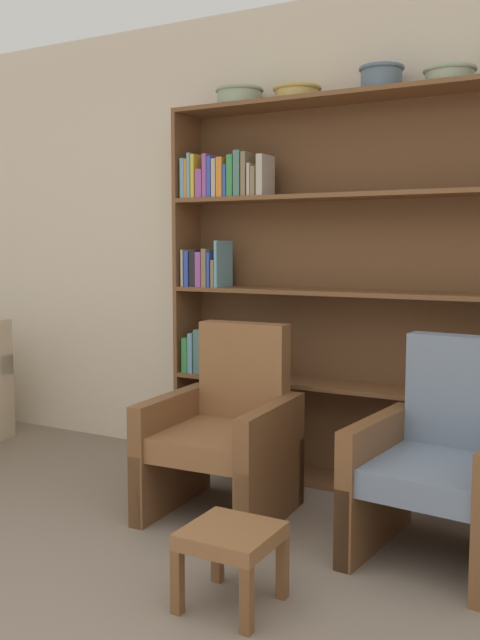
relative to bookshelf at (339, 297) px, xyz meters
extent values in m
cube|color=beige|center=(0.11, 0.16, 0.31)|extent=(12.00, 0.06, 2.75)
cube|color=brown|center=(-0.99, -0.03, 0.01)|extent=(0.02, 0.30, 2.16)
cube|color=brown|center=(0.21, -0.03, 1.08)|extent=(2.37, 0.30, 0.03)
cube|color=brown|center=(0.21, -0.03, -1.05)|extent=(2.37, 0.30, 0.03)
cube|color=brown|center=(0.21, 0.12, 0.01)|extent=(2.37, 0.01, 2.16)
cube|color=#4C756B|center=(-0.95, -0.08, -0.93)|extent=(0.02, 0.15, 0.21)
cube|color=#7F6B4C|center=(-0.92, -0.07, -0.92)|extent=(0.02, 0.18, 0.25)
cube|color=orange|center=(-0.88, -0.07, -0.95)|extent=(0.04, 0.18, 0.17)
cube|color=#334CB2|center=(-0.85, -0.07, -0.90)|extent=(0.03, 0.18, 0.27)
cube|color=red|center=(-0.82, -0.07, -0.94)|extent=(0.02, 0.17, 0.20)
cube|color=#7F6B4C|center=(-0.79, -0.08, -0.91)|extent=(0.03, 0.15, 0.26)
cube|color=#388C47|center=(-0.74, -0.09, -0.96)|extent=(0.04, 0.13, 0.16)
cube|color=#388C47|center=(-0.71, -0.06, -0.93)|extent=(0.02, 0.20, 0.22)
cube|color=#669EB2|center=(-0.68, -0.07, -0.93)|extent=(0.03, 0.18, 0.21)
cube|color=#388C47|center=(-0.64, -0.09, -0.93)|extent=(0.04, 0.13, 0.22)
cube|color=#669EB2|center=(-0.60, -0.08, -0.90)|extent=(0.02, 0.16, 0.28)
cube|color=black|center=(-0.56, -0.10, -0.92)|extent=(0.04, 0.12, 0.23)
cube|color=brown|center=(0.21, -0.03, -0.50)|extent=(2.37, 0.30, 0.02)
cube|color=#388C47|center=(-0.94, -0.09, -0.38)|extent=(0.04, 0.12, 0.21)
cube|color=#669EB2|center=(-0.90, -0.07, -0.37)|extent=(0.03, 0.17, 0.24)
cube|color=#4C756B|center=(-0.85, -0.08, -0.35)|extent=(0.04, 0.16, 0.27)
cube|color=orange|center=(-0.81, -0.08, -0.38)|extent=(0.03, 0.15, 0.21)
cube|color=#334CB2|center=(-0.78, -0.07, -0.39)|extent=(0.02, 0.17, 0.20)
cube|color=gold|center=(-0.76, -0.06, -0.37)|extent=(0.02, 0.19, 0.23)
cube|color=#669EB2|center=(-0.74, -0.09, -0.36)|extent=(0.02, 0.13, 0.25)
cube|color=#B2A899|center=(-0.71, -0.06, -0.40)|extent=(0.03, 0.19, 0.17)
cube|color=#334CB2|center=(-0.68, -0.09, -0.38)|extent=(0.03, 0.14, 0.21)
cube|color=black|center=(-0.64, -0.10, -0.36)|extent=(0.03, 0.12, 0.26)
cube|color=#334CB2|center=(-0.60, -0.09, -0.37)|extent=(0.03, 0.13, 0.24)
cube|color=#7F6B4C|center=(-0.56, -0.07, -0.35)|extent=(0.04, 0.18, 0.27)
cube|color=#994C99|center=(-0.52, -0.07, -0.36)|extent=(0.03, 0.17, 0.25)
cube|color=brown|center=(0.21, -0.03, 0.03)|extent=(2.37, 0.30, 0.02)
cube|color=#B2A899|center=(-0.95, -0.08, 0.15)|extent=(0.02, 0.15, 0.22)
cube|color=#334CB2|center=(-0.92, -0.08, 0.15)|extent=(0.03, 0.15, 0.21)
cube|color=black|center=(-0.88, -0.07, 0.15)|extent=(0.04, 0.17, 0.22)
cube|color=#994C99|center=(-0.84, -0.07, 0.14)|extent=(0.04, 0.17, 0.21)
cube|color=#7F6B4C|center=(-0.80, -0.06, 0.15)|extent=(0.03, 0.20, 0.23)
cube|color=#334CB2|center=(-0.77, -0.07, 0.14)|extent=(0.02, 0.17, 0.21)
cube|color=#7F6B4C|center=(-0.74, -0.08, 0.12)|extent=(0.02, 0.15, 0.16)
cube|color=#669EB2|center=(-0.71, -0.06, 0.18)|extent=(0.02, 0.19, 0.28)
cube|color=brown|center=(0.21, -0.03, 0.55)|extent=(2.37, 0.30, 0.02)
cube|color=#669EB2|center=(-0.94, -0.06, 0.68)|extent=(0.03, 0.20, 0.24)
cube|color=orange|center=(-0.92, -0.07, 0.68)|extent=(0.02, 0.18, 0.23)
cube|color=#669EB2|center=(-0.90, -0.09, 0.70)|extent=(0.02, 0.14, 0.26)
cube|color=gold|center=(-0.87, -0.06, 0.69)|extent=(0.02, 0.19, 0.26)
cube|color=#994C99|center=(-0.83, -0.07, 0.65)|extent=(0.04, 0.18, 0.17)
cube|color=#994C99|center=(-0.79, -0.07, 0.69)|extent=(0.03, 0.17, 0.25)
cube|color=#334CB2|center=(-0.76, -0.09, 0.68)|extent=(0.03, 0.14, 0.24)
cube|color=#B2A899|center=(-0.73, -0.08, 0.68)|extent=(0.03, 0.16, 0.22)
cube|color=orange|center=(-0.69, -0.07, 0.68)|extent=(0.04, 0.18, 0.23)
cube|color=#334CB2|center=(-0.65, -0.09, 0.66)|extent=(0.02, 0.14, 0.18)
cube|color=#388C47|center=(-0.62, -0.06, 0.68)|extent=(0.04, 0.19, 0.24)
cube|color=#4C756B|center=(-0.57, -0.08, 0.70)|extent=(0.04, 0.15, 0.26)
cube|color=#7F6B4C|center=(-0.53, -0.08, 0.69)|extent=(0.03, 0.16, 0.25)
cube|color=#B2A899|center=(-0.50, -0.07, 0.66)|extent=(0.02, 0.17, 0.18)
cube|color=#7F6B4C|center=(-0.47, -0.06, 0.65)|extent=(0.03, 0.20, 0.17)
cube|color=#B2A899|center=(-0.43, -0.07, 0.68)|extent=(0.04, 0.17, 0.23)
cylinder|color=gray|center=(-0.62, -0.03, 1.14)|extent=(0.26, 0.26, 0.09)
torus|color=gray|center=(-0.62, -0.03, 1.18)|extent=(0.28, 0.28, 0.02)
cylinder|color=tan|center=(-0.26, -0.03, 1.13)|extent=(0.25, 0.25, 0.07)
torus|color=tan|center=(-0.26, -0.03, 1.15)|extent=(0.27, 0.27, 0.02)
cylinder|color=slate|center=(0.23, -0.03, 1.15)|extent=(0.21, 0.21, 0.12)
torus|color=slate|center=(0.23, -0.03, 1.21)|extent=(0.24, 0.24, 0.02)
cylinder|color=gray|center=(0.58, -0.03, 1.13)|extent=(0.24, 0.24, 0.07)
torus|color=gray|center=(0.58, -0.03, 1.16)|extent=(0.27, 0.27, 0.02)
cube|color=brown|center=(-0.03, -1.05, -0.89)|extent=(0.07, 0.07, 0.35)
cube|color=brown|center=(-0.60, -1.08, -0.89)|extent=(0.07, 0.07, 0.35)
cube|color=brown|center=(-0.06, -0.44, -0.89)|extent=(0.07, 0.07, 0.35)
cube|color=brown|center=(-0.63, -0.47, -0.89)|extent=(0.07, 0.07, 0.35)
cube|color=brown|center=(-0.33, -0.76, -0.68)|extent=(0.51, 0.66, 0.12)
cube|color=brown|center=(-0.35, -0.48, -0.39)|extent=(0.49, 0.14, 0.54)
cube|color=brown|center=(-0.05, -0.75, -0.77)|extent=(0.11, 0.68, 0.59)
cube|color=brown|center=(-0.61, -0.77, -0.77)|extent=(0.11, 0.68, 0.59)
cube|color=brown|center=(0.43, -1.03, -0.89)|extent=(0.08, 0.08, 0.35)
cube|color=brown|center=(0.49, -0.43, -0.89)|extent=(0.08, 0.08, 0.35)
cube|color=slate|center=(0.75, -0.76, -0.68)|extent=(0.54, 0.68, 0.12)
cube|color=slate|center=(0.77, -0.48, -0.39)|extent=(0.49, 0.17, 0.54)
cube|color=brown|center=(0.47, -0.73, -0.77)|extent=(0.15, 0.68, 0.59)
cube|color=brown|center=(0.02, -1.38, -0.94)|extent=(0.04, 0.04, 0.24)
cube|color=brown|center=(0.31, -1.38, -0.94)|extent=(0.04, 0.04, 0.24)
cube|color=brown|center=(0.02, -1.67, -0.94)|extent=(0.04, 0.04, 0.24)
cube|color=brown|center=(0.31, -1.67, -0.94)|extent=(0.04, 0.04, 0.24)
cube|color=brown|center=(0.16, -1.52, -0.79)|extent=(0.33, 0.33, 0.06)
camera|label=1|loc=(1.43, -3.75, 0.29)|focal=40.00mm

